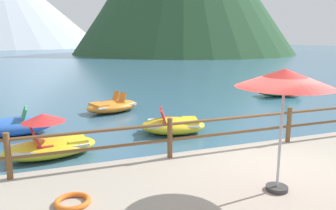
{
  "coord_description": "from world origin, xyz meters",
  "views": [
    {
      "loc": [
        -4.27,
        -5.25,
        3.16
      ],
      "look_at": [
        -0.47,
        5.0,
        0.9
      ],
      "focal_mm": 35.0,
      "sensor_mm": 36.0,
      "label": 1
    }
  ],
  "objects": [
    {
      "name": "pedal_boat_2",
      "position": [
        -1.73,
        8.54,
        0.26
      ],
      "size": [
        2.64,
        2.01,
        0.84
      ],
      "color": "orange",
      "rests_on": "ground"
    },
    {
      "name": "pedal_boat_3",
      "position": [
        -0.41,
        4.63,
        0.28
      ],
      "size": [
        2.43,
        1.9,
        0.85
      ],
      "color": "yellow",
      "rests_on": "ground"
    },
    {
      "name": "life_ring",
      "position": [
        -4.02,
        0.07,
        0.45
      ],
      "size": [
        0.61,
        0.61,
        0.09
      ],
      "primitive_type": "torus",
      "color": "orange",
      "rests_on": "promenade_dock"
    },
    {
      "name": "dock_railing",
      "position": [
        -0.0,
        1.55,
        0.97
      ],
      "size": [
        23.92,
        0.12,
        0.95
      ],
      "color": "brown",
      "rests_on": "promenade_dock"
    },
    {
      "name": "pedal_boat_0",
      "position": [
        -4.33,
        3.71,
        0.38
      ],
      "size": [
        2.58,
        1.53,
        1.21
      ],
      "color": "yellow",
      "rests_on": "ground"
    },
    {
      "name": "pedal_boat_1",
      "position": [
        7.62,
        9.15,
        0.4
      ],
      "size": [
        2.75,
        1.87,
        1.26
      ],
      "color": "green",
      "rests_on": "ground"
    },
    {
      "name": "pedal_boat_4",
      "position": [
        -5.46,
        6.24,
        0.31
      ],
      "size": [
        2.59,
        1.34,
        0.9
      ],
      "color": "blue",
      "rests_on": "ground"
    },
    {
      "name": "beach_umbrella",
      "position": [
        -0.45,
        -0.71,
        2.45
      ],
      "size": [
        1.7,
        1.7,
        2.24
      ],
      "color": "#B2B2B7",
      "rests_on": "promenade_dock"
    },
    {
      "name": "ground_plane",
      "position": [
        0.0,
        40.0,
        0.0
      ],
      "size": [
        200.0,
        200.0,
        0.0
      ],
      "primitive_type": "plane",
      "color": "#38607A"
    }
  ]
}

